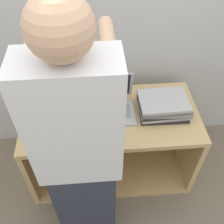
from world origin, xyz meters
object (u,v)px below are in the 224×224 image
(laptop_open, at_px, (110,104))
(person, at_px, (81,161))
(laptop_stack_right, at_px, (163,106))
(laptop_stack_left, at_px, (59,115))

(laptop_open, bearing_deg, person, -109.46)
(laptop_open, relative_size, laptop_stack_right, 0.94)
(laptop_stack_left, xyz_separation_m, laptop_stack_right, (0.71, -0.00, 0.03))
(laptop_open, relative_size, laptop_stack_left, 0.96)
(person, bearing_deg, laptop_stack_right, 41.67)
(laptop_open, bearing_deg, laptop_stack_left, -172.10)
(laptop_stack_left, distance_m, person, 0.55)
(laptop_open, xyz_separation_m, laptop_stack_right, (0.36, -0.05, 0.01))
(laptop_stack_left, height_order, person, person)
(laptop_stack_left, relative_size, laptop_stack_right, 0.98)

